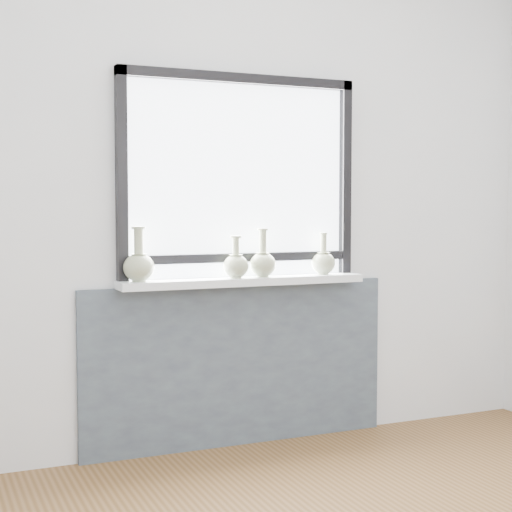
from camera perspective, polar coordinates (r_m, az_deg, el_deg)
name	(u,v)px	position (r m, az deg, el deg)	size (l,w,h in m)	color
back_wall	(236,200)	(4.13, -1.44, 4.09)	(3.60, 0.02, 2.60)	silver
apron_panel	(239,364)	(4.19, -1.26, -7.89)	(1.70, 0.03, 0.86)	#4C5C66
windowsill	(244,281)	(4.06, -0.90, -1.84)	(1.32, 0.18, 0.04)	white
window	(239,173)	(4.10, -1.25, 6.06)	(1.30, 0.06, 1.05)	black
vase_a	(139,264)	(3.86, -8.52, -0.62)	(0.15, 0.15, 0.27)	#AAB48D
vase_b	(236,264)	(4.01, -1.48, -0.62)	(0.13, 0.13, 0.22)	#AAB48D
vase_c	(263,262)	(4.08, 0.51, -0.46)	(0.14, 0.14, 0.25)	#AAB48D
vase_d	(323,261)	(4.25, 4.93, -0.40)	(0.13, 0.13, 0.23)	#AAB48D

